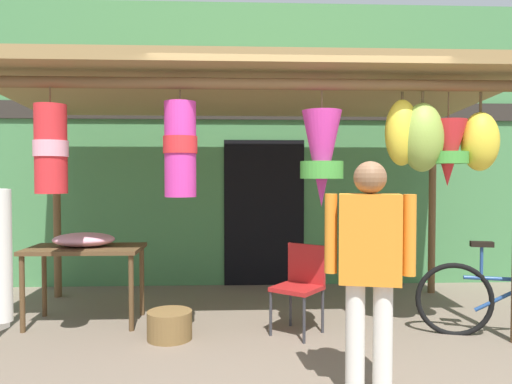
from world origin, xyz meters
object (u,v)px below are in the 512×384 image
(wicker_basket_by_table, at_px, (170,325))
(display_table, at_px, (85,257))
(flower_heap_on_table, at_px, (85,240))
(vendor_in_orange, at_px, (369,260))
(folding_chair, at_px, (301,280))

(wicker_basket_by_table, bearing_deg, display_table, 150.70)
(display_table, xyz_separation_m, flower_heap_on_table, (-0.01, 0.03, 0.17))
(vendor_in_orange, bearing_deg, folding_chair, 100.35)
(folding_chair, distance_m, vendor_in_orange, 1.50)
(folding_chair, distance_m, wicker_basket_by_table, 1.30)
(display_table, height_order, vendor_in_orange, vendor_in_orange)
(display_table, height_order, flower_heap_on_table, flower_heap_on_table)
(folding_chair, relative_size, vendor_in_orange, 0.52)
(flower_heap_on_table, bearing_deg, folding_chair, -10.65)
(folding_chair, bearing_deg, flower_heap_on_table, 169.35)
(flower_heap_on_table, relative_size, wicker_basket_by_table, 1.51)
(display_table, height_order, wicker_basket_by_table, display_table)
(wicker_basket_by_table, height_order, vendor_in_orange, vendor_in_orange)
(folding_chair, height_order, wicker_basket_by_table, folding_chair)
(wicker_basket_by_table, bearing_deg, folding_chair, 6.44)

